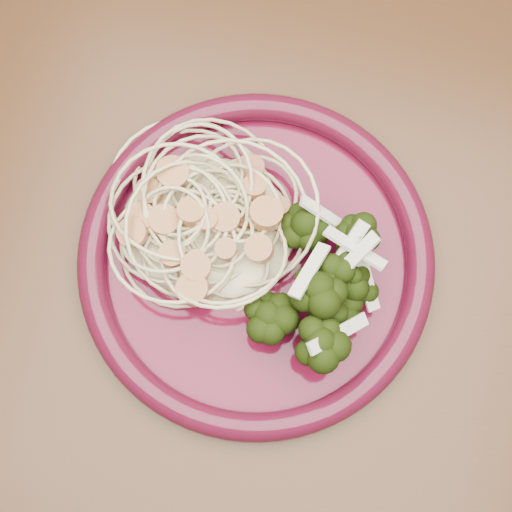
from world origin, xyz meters
name	(u,v)px	position (x,y,z in m)	size (l,w,h in m)	color
dining_table	(316,295)	(0.00, 0.00, 0.65)	(1.20, 0.80, 0.75)	#472814
dinner_plate	(256,259)	(-0.06, -0.01, 0.76)	(0.36, 0.36, 0.02)	#4D091D
spaghetti_pile	(207,224)	(-0.10, 0.01, 0.77)	(0.14, 0.12, 0.03)	#CAC08B
scallop_cluster	(204,210)	(-0.10, 0.01, 0.81)	(0.12, 0.12, 0.04)	#BD7843
broccoli_pile	(318,292)	(0.00, -0.02, 0.78)	(0.09, 0.15, 0.05)	black
onion_garnish	(322,284)	(0.00, -0.02, 0.81)	(0.06, 0.10, 0.05)	beige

